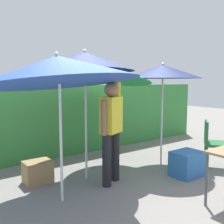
{
  "coord_description": "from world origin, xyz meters",
  "views": [
    {
      "loc": [
        -2.59,
        -3.18,
        1.61
      ],
      "look_at": [
        0.0,
        0.3,
        1.1
      ],
      "focal_mm": 41.22,
      "sensor_mm": 36.0,
      "label": 1
    }
  ],
  "objects": [
    {
      "name": "ground_plane",
      "position": [
        0.0,
        0.0,
        0.0
      ],
      "size": [
        24.0,
        24.0,
        0.0
      ],
      "primitive_type": "plane",
      "color": "gray"
    },
    {
      "name": "umbrella_navy",
      "position": [
        1.13,
        0.2,
        1.8
      ],
      "size": [
        1.45,
        1.45,
        1.98
      ],
      "color": "silver",
      "rests_on": "ground_plane"
    },
    {
      "name": "umbrella_rainbow",
      "position": [
        0.28,
        0.71,
        1.79
      ],
      "size": [
        1.58,
        1.55,
        2.09
      ],
      "color": "silver",
      "rests_on": "ground_plane"
    },
    {
      "name": "umbrella_yellow",
      "position": [
        -1.16,
        -0.11,
        1.76
      ],
      "size": [
        2.09,
        2.1,
        2.09
      ],
      "color": "silver",
      "rests_on": "ground_plane"
    },
    {
      "name": "person_vendor",
      "position": [
        -0.24,
        0.0,
        0.93
      ],
      "size": [
        0.54,
        0.35,
        1.88
      ],
      "color": "black",
      "rests_on": "ground_plane"
    },
    {
      "name": "cooler_box",
      "position": [
        0.99,
        -0.52,
        0.21
      ],
      "size": [
        0.51,
        0.4,
        0.43
      ],
      "primitive_type": "cube",
      "color": "#2D6BB7",
      "rests_on": "ground_plane"
    },
    {
      "name": "crate_cardboard",
      "position": [
        -1.17,
        0.72,
        0.18
      ],
      "size": [
        0.43,
        0.32,
        0.35
      ],
      "primitive_type": "cube",
      "color": "#9E7A4C",
      "rests_on": "ground_plane"
    },
    {
      "name": "hedge_row",
      "position": [
        0.0,
        2.12,
        0.77
      ],
      "size": [
        8.0,
        0.7,
        1.54
      ],
      "primitive_type": "cube",
      "color": "#38843D",
      "rests_on": "ground_plane"
    },
    {
      "name": "umbrella_orange",
      "position": [
        -0.46,
        0.41,
        1.94
      ],
      "size": [
        1.62,
        1.62,
        2.13
      ],
      "color": "silver",
      "rests_on": "ground_plane"
    },
    {
      "name": "chair_plastic",
      "position": [
        1.72,
        -0.55,
        0.51
      ],
      "size": [
        0.62,
        0.62,
        0.89
      ],
      "color": "#236633",
      "rests_on": "ground_plane"
    }
  ]
}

